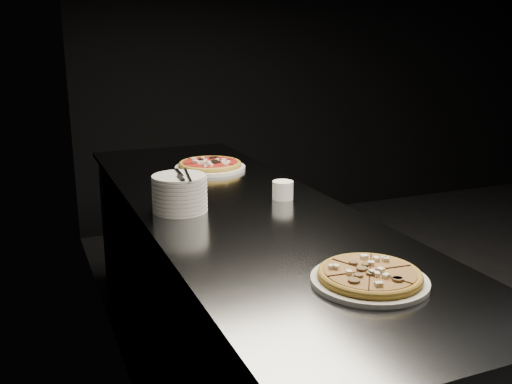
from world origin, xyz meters
name	(u,v)px	position (x,y,z in m)	size (l,w,h in m)	color
wall_left	(130,76)	(-2.50, 0.00, 1.40)	(0.02, 5.00, 2.80)	black
wall_back	(361,52)	(0.00, 2.50, 1.40)	(5.00, 0.02, 2.80)	black
counter	(237,315)	(-2.13, 0.00, 0.46)	(0.74, 2.44, 0.92)	slate
pizza_mushroom	(370,277)	(-2.07, -0.80, 0.94)	(0.30, 0.30, 0.03)	white
pizza_tomato	(210,165)	(-2.04, 0.59, 0.94)	(0.33, 0.33, 0.04)	white
plate_stack	(180,193)	(-2.35, 0.00, 0.99)	(0.19, 0.19, 0.13)	white
cutlery	(182,175)	(-2.34, -0.02, 1.05)	(0.09, 0.20, 0.01)	#ADAEB3
ramekin	(283,190)	(-1.94, -0.01, 0.96)	(0.08, 0.08, 0.07)	white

